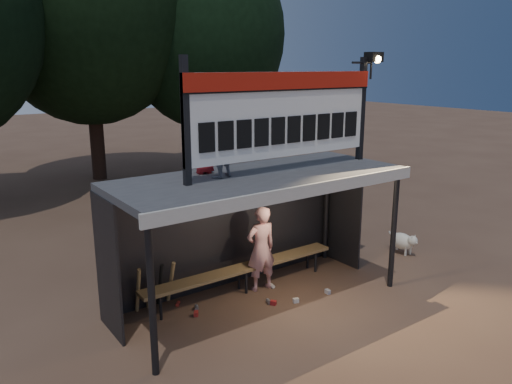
{
  "coord_description": "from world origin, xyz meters",
  "views": [
    {
      "loc": [
        -4.75,
        -6.55,
        4.07
      ],
      "look_at": [
        0.2,
        0.4,
        1.9
      ],
      "focal_mm": 35.0,
      "sensor_mm": 36.0,
      "label": 1
    }
  ],
  "objects": [
    {
      "name": "litter",
      "position": [
        -0.12,
        0.05,
        0.04
      ],
      "size": [
        2.56,
        1.29,
        0.08
      ],
      "color": "#B21F1E",
      "rests_on": "ground"
    },
    {
      "name": "scoreboard_assembly",
      "position": [
        0.56,
        -0.01,
        3.32
      ],
      "size": [
        4.1,
        0.27,
        1.99
      ],
      "color": "black",
      "rests_on": "dugout_shelter"
    },
    {
      "name": "bench",
      "position": [
        0.0,
        0.55,
        0.43
      ],
      "size": [
        4.0,
        0.35,
        0.48
      ],
      "color": "olive",
      "rests_on": "ground"
    },
    {
      "name": "tree_right",
      "position": [
        5.0,
        10.5,
        5.19
      ],
      "size": [
        6.08,
        6.08,
        8.72
      ],
      "color": "black",
      "rests_on": "ground"
    },
    {
      "name": "bats",
      "position": [
        -1.62,
        0.82,
        0.43
      ],
      "size": [
        0.66,
        0.35,
        0.84
      ],
      "color": "olive",
      "rests_on": "ground"
    },
    {
      "name": "child_b",
      "position": [
        -0.73,
        0.58,
        2.74
      ],
      "size": [
        0.43,
        0.3,
        0.84
      ],
      "primitive_type": "imported",
      "rotation": [
        0.0,
        0.0,
        3.06
      ],
      "color": "#A71920",
      "rests_on": "dugout_shelter"
    },
    {
      "name": "ground",
      "position": [
        0.0,
        0.0,
        0.0
      ],
      "size": [
        80.0,
        80.0,
        0.0
      ],
      "primitive_type": "plane",
      "color": "#513728",
      "rests_on": "ground"
    },
    {
      "name": "dog",
      "position": [
        3.99,
        0.07,
        0.28
      ],
      "size": [
        0.36,
        0.81,
        0.49
      ],
      "color": "white",
      "rests_on": "ground"
    },
    {
      "name": "dugout_shelter",
      "position": [
        0.0,
        0.24,
        1.85
      ],
      "size": [
        5.1,
        2.08,
        2.32
      ],
      "color": "#3C3B3E",
      "rests_on": "ground"
    },
    {
      "name": "tree_mid",
      "position": [
        1.0,
        11.5,
        6.17
      ],
      "size": [
        7.22,
        7.22,
        10.36
      ],
      "color": "black",
      "rests_on": "ground"
    },
    {
      "name": "child_a",
      "position": [
        -0.69,
        0.19,
        2.78
      ],
      "size": [
        0.52,
        0.45,
        0.93
      ],
      "primitive_type": "imported",
      "rotation": [
        0.0,
        0.0,
        3.38
      ],
      "color": "gray",
      "rests_on": "dugout_shelter"
    },
    {
      "name": "player",
      "position": [
        0.33,
        0.42,
        0.8
      ],
      "size": [
        0.62,
        0.44,
        1.61
      ],
      "primitive_type": "imported",
      "rotation": [
        0.0,
        0.0,
        3.05
      ],
      "color": "white",
      "rests_on": "ground"
    }
  ]
}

